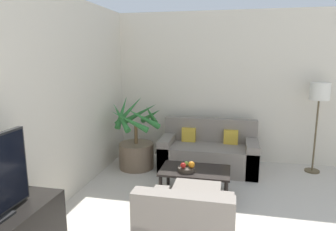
{
  "coord_description": "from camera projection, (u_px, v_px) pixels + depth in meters",
  "views": [
    {
      "loc": [
        -1.1,
        0.36,
        1.91
      ],
      "look_at": [
        -2.08,
        4.86,
        1.0
      ],
      "focal_mm": 32.0,
      "sensor_mm": 36.0,
      "label": 1
    }
  ],
  "objects": [
    {
      "name": "orange_fruit",
      "position": [
        191.0,
        165.0,
        4.07
      ],
      "size": [
        0.09,
        0.09,
        0.09
      ],
      "color": "orange",
      "rests_on": "fruit_bowl"
    },
    {
      "name": "wall_left",
      "position": [
        15.0,
        113.0,
        3.02
      ],
      "size": [
        0.06,
        7.46,
        2.7
      ],
      "color": "beige",
      "rests_on": "ground_plane"
    },
    {
      "name": "apple_green",
      "position": [
        186.0,
        164.0,
        4.14
      ],
      "size": [
        0.07,
        0.07,
        0.07
      ],
      "color": "olive",
      "rests_on": "fruit_bowl"
    },
    {
      "name": "potted_palm",
      "position": [
        136.0,
        145.0,
        5.16
      ],
      "size": [
        0.92,
        0.93,
        1.25
      ],
      "color": "brown",
      "rests_on": "ground_plane"
    },
    {
      "name": "fruit_bowl",
      "position": [
        186.0,
        169.0,
        4.1
      ],
      "size": [
        0.24,
        0.24,
        0.06
      ],
      "color": "#42382D",
      "rests_on": "coffee_table"
    },
    {
      "name": "sofa_loveseat",
      "position": [
        208.0,
        153.0,
        5.13
      ],
      "size": [
        1.62,
        0.77,
        0.83
      ],
      "color": "gray",
      "rests_on": "ground_plane"
    },
    {
      "name": "floor_lamp",
      "position": [
        319.0,
        97.0,
        4.81
      ],
      "size": [
        0.31,
        0.31,
        1.5
      ],
      "color": "brown",
      "rests_on": "ground_plane"
    },
    {
      "name": "ottoman",
      "position": [
        196.0,
        202.0,
        3.61
      ],
      "size": [
        0.57,
        0.5,
        0.37
      ],
      "color": "gray",
      "rests_on": "ground_plane"
    },
    {
      "name": "apple_red",
      "position": [
        183.0,
        165.0,
        4.05
      ],
      "size": [
        0.08,
        0.08,
        0.08
      ],
      "color": "red",
      "rests_on": "fruit_bowl"
    },
    {
      "name": "wall_back",
      "position": [
        298.0,
        89.0,
        5.18
      ],
      "size": [
        8.04,
        0.06,
        2.7
      ],
      "color": "beige",
      "rests_on": "ground_plane"
    },
    {
      "name": "coffee_table",
      "position": [
        195.0,
        173.0,
        4.17
      ],
      "size": [
        0.96,
        0.58,
        0.37
      ],
      "color": "black",
      "rests_on": "ground_plane"
    }
  ]
}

